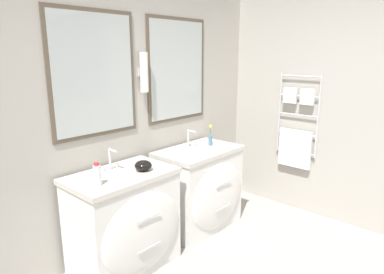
% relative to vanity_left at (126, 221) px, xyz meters
% --- Properties ---
extents(wall_back, '(5.58, 0.16, 2.60)m').
position_rel_vanity_left_xyz_m(wall_back, '(0.17, 0.38, 0.86)').
color(wall_back, '#B2ADA3').
rests_on(wall_back, ground_plane).
extents(wall_right, '(0.13, 3.90, 2.60)m').
position_rel_vanity_left_xyz_m(wall_right, '(2.18, -0.71, 0.84)').
color(wall_right, '#B2ADA3').
rests_on(wall_right, ground_plane).
extents(vanity_left, '(0.91, 0.63, 0.88)m').
position_rel_vanity_left_xyz_m(vanity_left, '(0.00, 0.00, 0.00)').
color(vanity_left, white).
rests_on(vanity_left, ground_plane).
extents(vanity_right, '(0.91, 0.63, 0.88)m').
position_rel_vanity_left_xyz_m(vanity_right, '(1.01, 0.00, 0.00)').
color(vanity_right, white).
rests_on(vanity_right, ground_plane).
extents(faucet_left, '(0.17, 0.12, 0.19)m').
position_rel_vanity_left_xyz_m(faucet_left, '(-0.00, 0.17, 0.52)').
color(faucet_left, silver).
rests_on(faucet_left, vanity_left).
extents(faucet_right, '(0.17, 0.12, 0.19)m').
position_rel_vanity_left_xyz_m(faucet_right, '(1.01, 0.17, 0.52)').
color(faucet_right, silver).
rests_on(faucet_right, vanity_right).
extents(toiletry_bottle, '(0.06, 0.06, 0.19)m').
position_rel_vanity_left_xyz_m(toiletry_bottle, '(-0.29, -0.06, 0.51)').
color(toiletry_bottle, silver).
rests_on(toiletry_bottle, vanity_left).
extents(amenity_bowl, '(0.15, 0.15, 0.09)m').
position_rel_vanity_left_xyz_m(amenity_bowl, '(0.17, -0.05, 0.47)').
color(amenity_bowl, black).
rests_on(amenity_bowl, vanity_left).
extents(flower_vase, '(0.04, 0.04, 0.23)m').
position_rel_vanity_left_xyz_m(flower_vase, '(1.21, 0.04, 0.52)').
color(flower_vase, teal).
rests_on(flower_vase, vanity_right).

